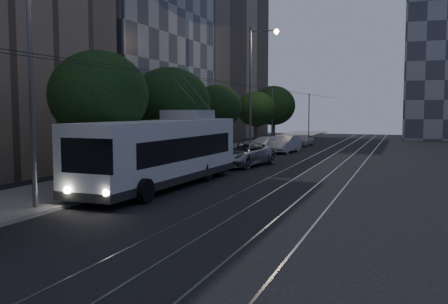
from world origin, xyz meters
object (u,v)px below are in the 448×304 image
car_white_b (265,145)px  streetlamp_far (255,78)px  car_white_d (304,140)px  streetlamp_near (39,67)px  car_white_a (240,151)px  car_white_c (284,144)px  pickup_silver (242,154)px  trolleybus (164,152)px

car_white_b → streetlamp_far: (-1.17, 0.87, 5.96)m
car_white_b → car_white_d: size_ratio=1.40×
streetlamp_near → car_white_a: bearing=86.6°
car_white_c → car_white_d: car_white_c is taller
car_white_d → streetlamp_near: bearing=-90.4°
streetlamp_near → streetlamp_far: streetlamp_far is taller
pickup_silver → car_white_d: 20.24m
pickup_silver → streetlamp_far: bearing=113.0°
trolleybus → car_white_c: 21.35m
car_white_a → car_white_d: bearing=107.7°
car_white_b → car_white_c: car_white_c is taller
car_white_a → pickup_silver: bearing=-46.1°
streetlamp_near → streetlamp_far: bearing=89.9°
trolleybus → car_white_c: (1.15, 21.30, -1.00)m
car_white_a → car_white_c: bearing=102.2°
car_white_b → streetlamp_far: size_ratio=0.45×
trolleybus → streetlamp_near: streetlamp_near is taller
car_white_d → streetlamp_near: size_ratio=0.40×
trolleybus → car_white_d: trolleybus is taller
car_white_d → streetlamp_near: streetlamp_near is taller
trolleybus → car_white_b: size_ratio=2.58×
car_white_c → streetlamp_far: size_ratio=0.42×
car_white_a → car_white_b: size_ratio=0.83×
streetlamp_far → pickup_silver: bearing=-77.7°
car_white_c → car_white_d: size_ratio=1.33×
car_white_c → car_white_d: bearing=96.6°
car_white_b → streetlamp_near: streetlamp_near is taller
trolleybus → pickup_silver: bearing=87.5°
car_white_c → streetlamp_near: streetlamp_near is taller
car_white_b → trolleybus: bearing=-68.0°
car_white_a → car_white_b: 6.89m
car_white_b → streetlamp_near: size_ratio=0.56×
trolleybus → streetlamp_near: size_ratio=1.44×
trolleybus → car_white_b: (-0.35, 20.08, -1.05)m
car_white_b → car_white_c: size_ratio=1.06×
car_white_b → car_white_d: (1.50, 10.22, -0.12)m
car_white_d → streetlamp_far: bearing=-102.2°
car_white_a → car_white_d: car_white_a is taller
pickup_silver → streetlamp_far: 12.60m
car_white_b → streetlamp_near: (-1.20, -27.08, 4.75)m
trolleybus → streetlamp_near: 8.07m
trolleybus → pickup_silver: trolleybus is taller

